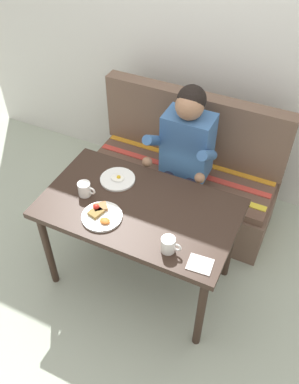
{
  "coord_description": "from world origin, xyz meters",
  "views": [
    {
      "loc": [
        0.81,
        -1.54,
        2.52
      ],
      "look_at": [
        0.0,
        0.15,
        0.72
      ],
      "focal_mm": 38.6,
      "sensor_mm": 36.0,
      "label": 1
    }
  ],
  "objects": [
    {
      "name": "ground_plane",
      "position": [
        0.0,
        0.0,
        0.0
      ],
      "size": [
        8.0,
        8.0,
        0.0
      ],
      "primitive_type": "plane",
      "color": "#ABB6A1"
    },
    {
      "name": "back_wall",
      "position": [
        0.0,
        1.27,
        1.3
      ],
      "size": [
        4.4,
        0.1,
        2.6
      ],
      "primitive_type": "cube",
      "color": "silver",
      "rests_on": "ground"
    },
    {
      "name": "table",
      "position": [
        0.0,
        0.0,
        0.65
      ],
      "size": [
        1.2,
        0.7,
        0.73
      ],
      "color": "#302119",
      "rests_on": "ground"
    },
    {
      "name": "couch",
      "position": [
        0.0,
        0.76,
        0.33
      ],
      "size": [
        1.44,
        0.56,
        1.0
      ],
      "color": "brown",
      "rests_on": "ground"
    },
    {
      "name": "person",
      "position": [
        0.05,
        0.59,
        0.74
      ],
      "size": [
        0.45,
        0.61,
        1.21
      ],
      "color": "#3B639A",
      "rests_on": "ground"
    },
    {
      "name": "plate_breakfast",
      "position": [
        -0.16,
        -0.17,
        0.74
      ],
      "size": [
        0.24,
        0.24,
        0.05
      ],
      "color": "white",
      "rests_on": "table"
    },
    {
      "name": "plate_eggs",
      "position": [
        -0.23,
        0.15,
        0.74
      ],
      "size": [
        0.23,
        0.23,
        0.04
      ],
      "color": "white",
      "rests_on": "table"
    },
    {
      "name": "coffee_mug",
      "position": [
        0.3,
        -0.23,
        0.78
      ],
      "size": [
        0.12,
        0.08,
        0.09
      ],
      "color": "white",
      "rests_on": "table"
    },
    {
      "name": "coffee_mug_second",
      "position": [
        -0.35,
        -0.05,
        0.78
      ],
      "size": [
        0.12,
        0.08,
        0.09
      ],
      "color": "white",
      "rests_on": "table"
    },
    {
      "name": "napkin",
      "position": [
        0.49,
        -0.25,
        0.73
      ],
      "size": [
        0.14,
        0.12,
        0.01
      ],
      "primitive_type": "cube",
      "rotation": [
        0.0,
        0.0,
        0.08
      ],
      "color": "silver",
      "rests_on": "table"
    }
  ]
}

